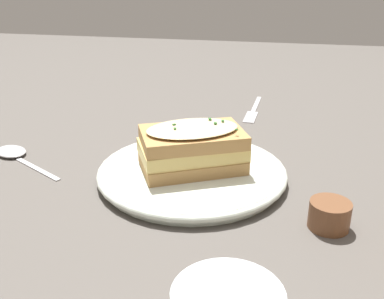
{
  "coord_description": "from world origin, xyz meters",
  "views": [
    {
      "loc": [
        0.56,
        0.11,
        0.3
      ],
      "look_at": [
        -0.02,
        -0.01,
        0.05
      ],
      "focal_mm": 42.0,
      "sensor_mm": 36.0,
      "label": 1
    }
  ],
  "objects_px": {
    "spoon": "(14,153)",
    "fork": "(253,112)",
    "sandwich": "(192,148)",
    "condiment_pot": "(329,215)",
    "dinner_plate": "(192,172)"
  },
  "relations": [
    {
      "from": "sandwich",
      "to": "spoon",
      "type": "xyz_separation_m",
      "value": [
        -0.02,
        -0.3,
        -0.04
      ]
    },
    {
      "from": "sandwich",
      "to": "spoon",
      "type": "height_order",
      "value": "sandwich"
    },
    {
      "from": "sandwich",
      "to": "fork",
      "type": "bearing_deg",
      "value": 168.87
    },
    {
      "from": "dinner_plate",
      "to": "sandwich",
      "type": "distance_m",
      "value": 0.04
    },
    {
      "from": "sandwich",
      "to": "condiment_pot",
      "type": "distance_m",
      "value": 0.21
    },
    {
      "from": "fork",
      "to": "condiment_pot",
      "type": "height_order",
      "value": "condiment_pot"
    },
    {
      "from": "dinner_plate",
      "to": "sandwich",
      "type": "bearing_deg",
      "value": 140.77
    },
    {
      "from": "spoon",
      "to": "condiment_pot",
      "type": "height_order",
      "value": "condiment_pot"
    },
    {
      "from": "sandwich",
      "to": "condiment_pot",
      "type": "bearing_deg",
      "value": 63.14
    },
    {
      "from": "dinner_plate",
      "to": "sandwich",
      "type": "xyz_separation_m",
      "value": [
        -0.0,
        0.0,
        0.04
      ]
    },
    {
      "from": "sandwich",
      "to": "spoon",
      "type": "relative_size",
      "value": 1.06
    },
    {
      "from": "fork",
      "to": "spoon",
      "type": "distance_m",
      "value": 0.47
    },
    {
      "from": "fork",
      "to": "condiment_pot",
      "type": "xyz_separation_m",
      "value": [
        0.42,
        0.12,
        0.01
      ]
    },
    {
      "from": "spoon",
      "to": "fork",
      "type": "bearing_deg",
      "value": -20.54
    },
    {
      "from": "condiment_pot",
      "to": "dinner_plate",
      "type": "bearing_deg",
      "value": -116.76
    }
  ]
}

